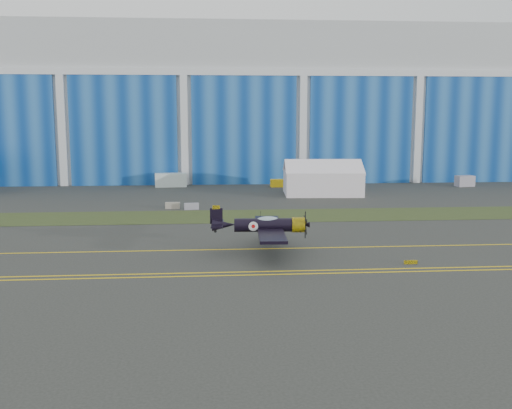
{
  "coord_description": "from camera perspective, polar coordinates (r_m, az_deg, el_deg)",
  "views": [
    {
      "loc": [
        4.28,
        -62.12,
        13.17
      ],
      "look_at": [
        9.46,
        2.46,
        3.27
      ],
      "focal_mm": 42.0,
      "sensor_mm": 36.0,
      "label": 1
    }
  ],
  "objects": [
    {
      "name": "tug",
      "position": [
        108.11,
        2.02,
        2.05
      ],
      "size": [
        2.4,
        1.57,
        1.36
      ],
      "primitive_type": "cube",
      "rotation": [
        0.0,
        0.0,
        0.05
      ],
      "color": "yellow",
      "rests_on": "ground"
    },
    {
      "name": "gse_box",
      "position": [
        115.23,
        19.26,
        2.13
      ],
      "size": [
        3.51,
        2.29,
        1.95
      ],
      "primitive_type": "cube",
      "rotation": [
        0.0,
        0.0,
        0.18
      ],
      "color": "#9B94A3",
      "rests_on": "ground"
    },
    {
      "name": "tent",
      "position": [
        98.46,
        6.35,
        2.65
      ],
      "size": [
        13.05,
        9.94,
        5.8
      ],
      "rotation": [
        0.0,
        0.0,
        -0.06
      ],
      "color": "white",
      "rests_on": "ground"
    },
    {
      "name": "edge_line_near",
      "position": [
        49.59,
        -9.44,
        -6.82
      ],
      "size": [
        80.0,
        0.2,
        0.02
      ],
      "primitive_type": "cube",
      "color": "yellow",
      "rests_on": "ground"
    },
    {
      "name": "shipping_container",
      "position": [
        109.31,
        -8.12,
        2.33
      ],
      "size": [
        5.8,
        2.7,
        2.44
      ],
      "primitive_type": "cube",
      "rotation": [
        0.0,
        0.0,
        0.08
      ],
      "color": "silver",
      "rests_on": "ground"
    },
    {
      "name": "edge_line_far",
      "position": [
        50.55,
        -9.34,
        -6.52
      ],
      "size": [
        80.0,
        0.2,
        0.02
      ],
      "primitive_type": "cube",
      "color": "yellow",
      "rests_on": "ground"
    },
    {
      "name": "barrier_b",
      "position": [
        83.09,
        -6.17,
        -0.17
      ],
      "size": [
        2.07,
        0.92,
        0.9
      ],
      "primitive_type": "cube",
      "rotation": [
        0.0,
        0.0,
        0.17
      ],
      "color": "gray",
      "rests_on": "ground"
    },
    {
      "name": "hangar",
      "position": [
        133.98,
        -6.5,
        9.4
      ],
      "size": [
        220.0,
        45.7,
        30.0
      ],
      "color": "silver",
      "rests_on": "ground"
    },
    {
      "name": "barrier_a",
      "position": [
        84.15,
        -7.95,
        -0.09
      ],
      "size": [
        2.03,
        0.72,
        0.9
      ],
      "primitive_type": "cube",
      "rotation": [
        0.0,
        0.0,
        -0.06
      ],
      "color": "#9F9685",
      "rests_on": "ground"
    },
    {
      "name": "taxiway_centreline",
      "position": [
        58.77,
        -8.67,
        -4.35
      ],
      "size": [
        200.0,
        0.2,
        0.02
      ],
      "primitive_type": "cube",
      "color": "yellow",
      "rests_on": "ground"
    },
    {
      "name": "ground",
      "position": [
        63.64,
        -8.35,
        -3.35
      ],
      "size": [
        260.0,
        260.0,
        0.0
      ],
      "primitive_type": "plane",
      "color": "#363733",
      "rests_on": "ground"
    },
    {
      "name": "warbird",
      "position": [
        56.79,
        0.73,
        -1.97
      ],
      "size": [
        11.13,
        13.21,
        3.78
      ],
      "rotation": [
        0.0,
        0.0,
        -0.05
      ],
      "color": "black",
      "rests_on": "ground"
    },
    {
      "name": "guard_board_right",
      "position": [
        54.72,
        14.52,
        -5.33
      ],
      "size": [
        1.2,
        0.15,
        0.35
      ],
      "primitive_type": "cube",
      "color": "yellow",
      "rests_on": "ground"
    },
    {
      "name": "grass_median",
      "position": [
        77.36,
        -7.69,
        -1.18
      ],
      "size": [
        260.0,
        10.0,
        0.02
      ],
      "primitive_type": "cube",
      "color": "#475128",
      "rests_on": "ground"
    }
  ]
}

